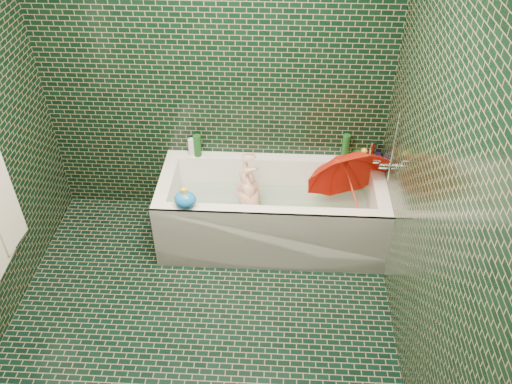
# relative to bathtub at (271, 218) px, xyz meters

# --- Properties ---
(floor) EXTENTS (2.80, 2.80, 0.00)m
(floor) POSITION_rel_bathtub_xyz_m (-0.45, -1.01, -0.21)
(floor) COLOR black
(floor) RESTS_ON ground
(wall_back) EXTENTS (2.80, 0.00, 2.80)m
(wall_back) POSITION_rel_bathtub_xyz_m (-0.45, 0.39, 1.04)
(wall_back) COLOR black
(wall_back) RESTS_ON floor
(wall_right) EXTENTS (0.00, 2.80, 2.80)m
(wall_right) POSITION_rel_bathtub_xyz_m (0.85, -1.01, 1.04)
(wall_right) COLOR black
(wall_right) RESTS_ON floor
(bathtub) EXTENTS (1.70, 0.75, 0.55)m
(bathtub) POSITION_rel_bathtub_xyz_m (0.00, 0.00, 0.00)
(bathtub) COLOR white
(bathtub) RESTS_ON floor
(bath_mat) EXTENTS (1.35, 0.47, 0.01)m
(bath_mat) POSITION_rel_bathtub_xyz_m (0.00, 0.02, -0.06)
(bath_mat) COLOR #50CE29
(bath_mat) RESTS_ON bathtub
(water) EXTENTS (1.48, 0.53, 0.00)m
(water) POSITION_rel_bathtub_xyz_m (0.00, 0.02, 0.09)
(water) COLOR silver
(water) RESTS_ON bathtub
(faucet) EXTENTS (0.18, 0.19, 0.55)m
(faucet) POSITION_rel_bathtub_xyz_m (0.81, 0.01, 0.56)
(faucet) COLOR silver
(faucet) RESTS_ON wall_right
(child) EXTENTS (0.90, 0.38, 0.25)m
(child) POSITION_rel_bathtub_xyz_m (-0.15, -0.02, 0.10)
(child) COLOR #E0A38C
(child) RESTS_ON bathtub
(umbrella) EXTENTS (0.79, 0.93, 0.88)m
(umbrella) POSITION_rel_bathtub_xyz_m (0.59, -0.03, 0.33)
(umbrella) COLOR red
(umbrella) RESTS_ON bathtub
(soap_bottle_a) EXTENTS (0.09, 0.09, 0.23)m
(soap_bottle_a) POSITION_rel_bathtub_xyz_m (0.79, 0.35, 0.34)
(soap_bottle_a) COLOR white
(soap_bottle_a) RESTS_ON bathtub
(soap_bottle_b) EXTENTS (0.11, 0.11, 0.20)m
(soap_bottle_b) POSITION_rel_bathtub_xyz_m (0.80, 0.31, 0.34)
(soap_bottle_b) COLOR #451C6A
(soap_bottle_b) RESTS_ON bathtub
(soap_bottle_c) EXTENTS (0.17, 0.17, 0.16)m
(soap_bottle_c) POSITION_rel_bathtub_xyz_m (0.64, 0.35, 0.34)
(soap_bottle_c) COLOR #154919
(soap_bottle_c) RESTS_ON bathtub
(bottle_right_tall) EXTENTS (0.06, 0.06, 0.24)m
(bottle_right_tall) POSITION_rel_bathtub_xyz_m (0.55, 0.32, 0.46)
(bottle_right_tall) COLOR #154919
(bottle_right_tall) RESTS_ON bathtub
(bottle_right_pump) EXTENTS (0.07, 0.07, 0.19)m
(bottle_right_pump) POSITION_rel_bathtub_xyz_m (0.76, 0.31, 0.43)
(bottle_right_pump) COLOR silver
(bottle_right_pump) RESTS_ON bathtub
(bottle_left_tall) EXTENTS (0.08, 0.08, 0.18)m
(bottle_left_tall) POSITION_rel_bathtub_xyz_m (-0.60, 0.33, 0.43)
(bottle_left_tall) COLOR #154919
(bottle_left_tall) RESTS_ON bathtub
(bottle_left_short) EXTENTS (0.06, 0.06, 0.15)m
(bottle_left_short) POSITION_rel_bathtub_xyz_m (-0.65, 0.33, 0.41)
(bottle_left_short) COLOR white
(bottle_left_short) RESTS_ON bathtub
(rubber_duck) EXTENTS (0.13, 0.10, 0.10)m
(rubber_duck) POSITION_rel_bathtub_xyz_m (0.67, 0.34, 0.39)
(rubber_duck) COLOR yellow
(rubber_duck) RESTS_ON bathtub
(bath_toy) EXTENTS (0.18, 0.16, 0.15)m
(bath_toy) POSITION_rel_bathtub_xyz_m (-0.60, -0.30, 0.41)
(bath_toy) COLOR blue
(bath_toy) RESTS_ON bathtub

